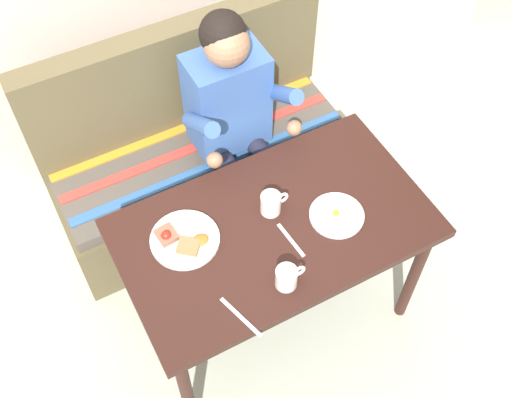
# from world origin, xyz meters

# --- Properties ---
(ground_plane) EXTENTS (8.00, 8.00, 0.00)m
(ground_plane) POSITION_xyz_m (0.00, 0.00, 0.00)
(ground_plane) COLOR #AFB6A3
(table) EXTENTS (1.20, 0.70, 0.73)m
(table) POSITION_xyz_m (0.00, 0.00, 0.65)
(table) COLOR black
(table) RESTS_ON ground
(couch) EXTENTS (1.44, 0.56, 1.00)m
(couch) POSITION_xyz_m (0.00, 0.76, 0.33)
(couch) COLOR brown
(couch) RESTS_ON ground
(person) EXTENTS (0.45, 0.61, 1.21)m
(person) POSITION_xyz_m (0.13, 0.59, 0.74)
(person) COLOR #3B5FA4
(person) RESTS_ON ground
(plate_breakfast) EXTENTS (0.26, 0.26, 0.05)m
(plate_breakfast) POSITION_xyz_m (-0.34, 0.10, 0.74)
(plate_breakfast) COLOR white
(plate_breakfast) RESTS_ON table
(plate_eggs) EXTENTS (0.21, 0.21, 0.04)m
(plate_eggs) POSITION_xyz_m (0.23, -0.08, 0.74)
(plate_eggs) COLOR white
(plate_eggs) RESTS_ON table
(coffee_mug) EXTENTS (0.12, 0.08, 0.09)m
(coffee_mug) POSITION_xyz_m (0.02, 0.07, 0.78)
(coffee_mug) COLOR white
(coffee_mug) RESTS_ON table
(coffee_mug_second) EXTENTS (0.12, 0.08, 0.09)m
(coffee_mug_second) POSITION_xyz_m (-0.08, -0.24, 0.78)
(coffee_mug_second) COLOR white
(coffee_mug_second) RESTS_ON table
(fork) EXTENTS (0.03, 0.17, 0.00)m
(fork) POSITION_xyz_m (0.02, -0.09, 0.73)
(fork) COLOR silver
(fork) RESTS_ON table
(knife) EXTENTS (0.07, 0.20, 0.00)m
(knife) POSITION_xyz_m (-0.29, -0.28, 0.73)
(knife) COLOR silver
(knife) RESTS_ON table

